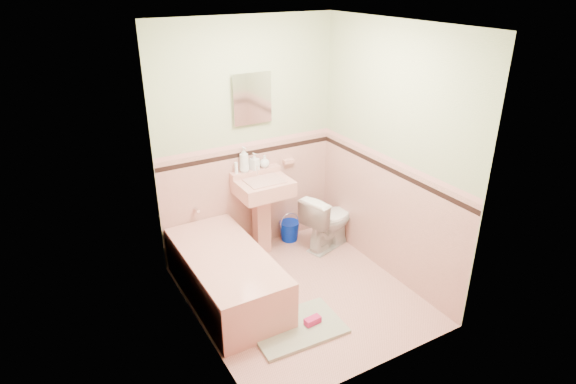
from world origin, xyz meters
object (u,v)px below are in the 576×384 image
sink (264,218)px  bucket (289,231)px  soap_bottle_right (264,161)px  toilet (328,220)px  soap_bottle_mid (254,161)px  medicine_cabinet (252,98)px  soap_bottle_left (244,159)px  bathtub (226,277)px  shoe (313,321)px

sink → bucket: sink is taller
soap_bottle_right → toilet: soap_bottle_right is taller
soap_bottle_mid → medicine_cabinet: bearing=74.8°
soap_bottle_left → bucket: size_ratio=1.18×
soap_bottle_right → bucket: (0.27, -0.06, -0.90)m
medicine_cabinet → toilet: bearing=-31.7°
bathtub → soap_bottle_right: size_ratio=10.97×
bathtub → toilet: size_ratio=2.30×
soap_bottle_left → soap_bottle_right: (0.24, 0.00, -0.07)m
sink → soap_bottle_right: (0.11, 0.18, 0.57)m
bathtub → toilet: bearing=12.8°
bathtub → soap_bottle_left: 1.24m
shoe → bathtub: bearing=117.0°
soap_bottle_left → toilet: (0.82, -0.40, -0.75)m
soap_bottle_mid → shoe: size_ratio=1.22×
medicine_cabinet → soap_bottle_right: 0.70m
shoe → soap_bottle_mid: bearing=77.8°
medicine_cabinet → shoe: size_ratio=3.09×
sink → shoe: 1.37m
bucket → soap_bottle_left: bearing=173.1°
soap_bottle_right → shoe: 1.79m
medicine_cabinet → soap_bottle_right: bearing=-15.0°
bucket → soap_bottle_right: bearing=167.3°
medicine_cabinet → shoe: medicine_cabinet is taller
soap_bottle_mid → bucket: 1.00m
soap_bottle_left → soap_bottle_right: 0.25m
sink → soap_bottle_mid: 0.62m
bathtub → bucket: size_ratio=6.53×
medicine_cabinet → bucket: medicine_cabinet is taller
soap_bottle_right → shoe: size_ratio=0.91×
medicine_cabinet → toilet: 1.60m
bathtub → shoe: 0.93m
soap_bottle_left → shoe: size_ratio=1.81×
soap_bottle_left → bathtub: bearing=-128.0°
bathtub → shoe: bathtub is taller
soap_bottle_left → soap_bottle_mid: soap_bottle_left is taller
medicine_cabinet → bucket: (0.39, -0.09, -1.59)m
soap_bottle_mid → toilet: size_ratio=0.28×
toilet → shoe: toilet is taller
bathtub → medicine_cabinet: (0.68, 0.74, 1.47)m
sink → shoe: bearing=-98.6°
sink → bucket: bearing=17.0°
soap_bottle_mid → soap_bottle_right: 0.12m
medicine_cabinet → soap_bottle_left: size_ratio=1.71×
soap_bottle_mid → bucket: bearing=-8.9°
soap_bottle_mid → soap_bottle_right: bearing=0.0°
shoe → bucket: bearing=62.8°
sink → soap_bottle_right: soap_bottle_right is taller
toilet → bucket: toilet is taller
bucket → medicine_cabinet: bearing=166.7°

